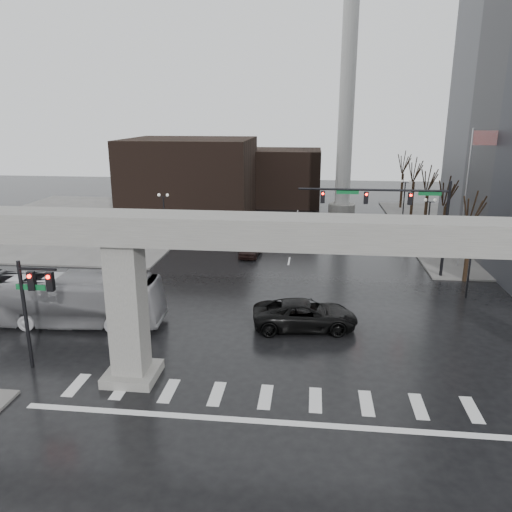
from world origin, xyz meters
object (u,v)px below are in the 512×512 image
object	(u,v)px
far_car	(251,249)
pickup_truck	(305,315)
city_bus	(69,299)
signal_mast_arm	(399,207)

from	to	relation	value
far_car	pickup_truck	bearing A→B (deg)	-66.07
city_bus	far_car	distance (m)	19.68
pickup_truck	far_car	size ratio (longest dim) A/B	1.55
signal_mast_arm	pickup_truck	bearing A→B (deg)	-122.19
signal_mast_arm	far_car	size ratio (longest dim) A/B	2.86
signal_mast_arm	city_bus	world-z (taller)	signal_mast_arm
far_car	city_bus	bearing A→B (deg)	-114.21
signal_mast_arm	pickup_truck	xyz separation A→B (m)	(-7.27, -11.55, -4.91)
pickup_truck	city_bus	size ratio (longest dim) A/B	0.54
far_car	signal_mast_arm	bearing A→B (deg)	-14.46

